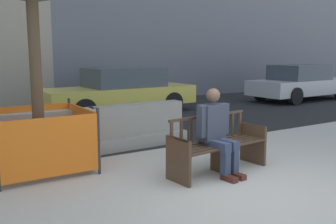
# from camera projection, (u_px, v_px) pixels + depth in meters

# --- Properties ---
(ground_plane) EXTENTS (200.00, 200.00, 0.00)m
(ground_plane) POSITION_uv_depth(u_px,v_px,m) (254.00, 193.00, 4.95)
(ground_plane) COLOR #B7B2A8
(street_asphalt) EXTENTS (120.00, 12.00, 0.01)m
(street_asphalt) POSITION_uv_depth(u_px,v_px,m) (63.00, 110.00, 12.26)
(street_asphalt) COLOR black
(street_asphalt) RESTS_ON ground
(street_bench) EXTENTS (1.74, 0.70, 0.88)m
(street_bench) POSITION_uv_depth(u_px,v_px,m) (218.00, 147.00, 5.81)
(street_bench) COLOR #473323
(street_bench) RESTS_ON ground
(seated_person) EXTENTS (0.59, 0.75, 1.31)m
(seated_person) POSITION_uv_depth(u_px,v_px,m) (216.00, 130.00, 5.67)
(seated_person) COLOR #383D4C
(seated_person) RESTS_ON ground
(jersey_barrier_centre) EXTENTS (2.02, 0.75, 0.84)m
(jersey_barrier_centre) POSITION_uv_depth(u_px,v_px,m) (137.00, 128.00, 7.54)
(jersey_barrier_centre) COLOR gray
(jersey_barrier_centre) RESTS_ON ground
(jersey_barrier_left) EXTENTS (2.03, 0.77, 0.84)m
(jersey_barrier_left) POSITION_uv_depth(u_px,v_px,m) (39.00, 140.00, 6.53)
(jersey_barrier_left) COLOR #ADA89E
(jersey_barrier_left) RESTS_ON ground
(construction_fence) EXTENTS (1.47, 1.47, 1.03)m
(construction_fence) POSITION_uv_depth(u_px,v_px,m) (39.00, 138.00, 5.90)
(construction_fence) COLOR #2D2D33
(construction_fence) RESTS_ON ground
(car_taxi_near) EXTENTS (4.82, 2.04, 1.40)m
(car_taxi_near) POSITION_uv_depth(u_px,v_px,m) (120.00, 91.00, 11.52)
(car_taxi_near) COLOR #DBC64C
(car_taxi_near) RESTS_ON ground
(car_sedan_far) EXTENTS (4.64, 1.96, 1.40)m
(car_sedan_far) POSITION_uv_depth(u_px,v_px,m) (301.00, 83.00, 14.76)
(car_sedan_far) COLOR #B7B7BC
(car_sedan_far) RESTS_ON ground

